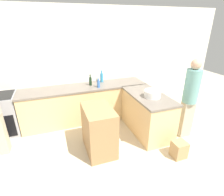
{
  "coord_description": "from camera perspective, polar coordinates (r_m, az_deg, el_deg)",
  "views": [
    {
      "loc": [
        -0.72,
        -1.98,
        2.31
      ],
      "look_at": [
        0.35,
        1.0,
        0.94
      ],
      "focal_mm": 28.0,
      "sensor_mm": 36.0,
      "label": 1
    }
  ],
  "objects": [
    {
      "name": "mixing_bowl",
      "position": [
        3.68,
        13.08,
        1.37
      ],
      "size": [
        0.34,
        0.34,
        0.14
      ],
      "color": "white",
      "rests_on": "counter_peninsula"
    },
    {
      "name": "ground_plane",
      "position": [
        3.13,
        0.2,
        -24.36
      ],
      "size": [
        14.0,
        14.0,
        0.0
      ],
      "primitive_type": "plane",
      "color": "beige"
    },
    {
      "name": "range_oven",
      "position": [
        4.54,
        -32.03,
        -4.65
      ],
      "size": [
        0.62,
        0.64,
        0.91
      ],
      "color": "#99999E",
      "rests_on": "ground_plane"
    },
    {
      "name": "wine_bottle_dark",
      "position": [
        4.31,
        -7.07,
        5.52
      ],
      "size": [
        0.07,
        0.07,
        0.27
      ],
      "color": "black",
      "rests_on": "counter_back"
    },
    {
      "name": "wall_back",
      "position": [
        4.49,
        -10.21,
        10.64
      ],
      "size": [
        8.0,
        0.06,
        2.7
      ],
      "color": "silver",
      "rests_on": "ground_plane"
    },
    {
      "name": "counter_back",
      "position": [
        4.44,
        -8.57,
        -1.67
      ],
      "size": [
        3.05,
        0.69,
        0.9
      ],
      "color": "#D6B27A",
      "rests_on": "ground_plane"
    },
    {
      "name": "person_at_peninsula",
      "position": [
        3.89,
        24.12,
        0.46
      ],
      "size": [
        0.29,
        0.29,
        1.69
      ],
      "color": "#ADA38E",
      "rests_on": "ground_plane"
    },
    {
      "name": "dish_soap_bottle",
      "position": [
        4.52,
        -3.37,
        6.71
      ],
      "size": [
        0.08,
        0.08,
        0.31
      ],
      "color": "#338CBF",
      "rests_on": "counter_back"
    },
    {
      "name": "water_bottle_blue",
      "position": [
        4.14,
        -4.42,
        4.61
      ],
      "size": [
        0.07,
        0.07,
        0.22
      ],
      "color": "#386BB7",
      "rests_on": "counter_back"
    },
    {
      "name": "counter_peninsula",
      "position": [
        3.99,
        11.32,
        -4.92
      ],
      "size": [
        0.69,
        1.35,
        0.9
      ],
      "color": "#D6B27A",
      "rests_on": "ground_plane"
    },
    {
      "name": "paper_bag",
      "position": [
        3.58,
        21.03,
        -15.42
      ],
      "size": [
        0.25,
        0.23,
        0.32
      ],
      "color": "#A88456",
      "rests_on": "ground_plane"
    },
    {
      "name": "island_table",
      "position": [
        3.36,
        -4.34,
        -10.36
      ],
      "size": [
        0.51,
        0.8,
        0.9
      ],
      "color": "#997047",
      "rests_on": "ground_plane"
    }
  ]
}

